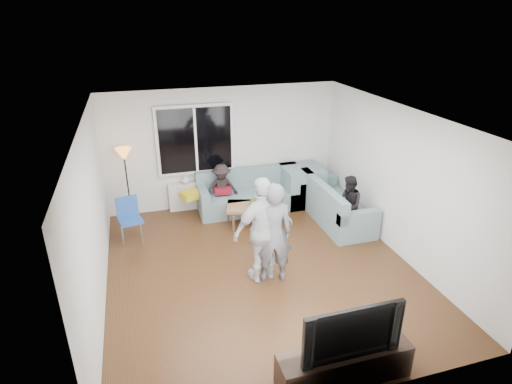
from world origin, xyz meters
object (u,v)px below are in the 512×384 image
object	(u,v)px
tv_console	(344,365)
player_left	(273,233)
sofa_back_section	(251,191)
player_right	(264,230)
spectator_right	(349,205)
side_chair	(131,221)
floor_lamp	(128,186)
coffee_table	(254,214)
spectator_back	(222,189)
television	(348,327)
sofa_right_section	(337,201)

from	to	relation	value
tv_console	player_left	bearing A→B (deg)	94.41
sofa_back_section	player_right	distance (m)	2.63
spectator_right	side_chair	bearing A→B (deg)	-94.24
player_left	spectator_right	world-z (taller)	player_left
floor_lamp	coffee_table	bearing A→B (deg)	-18.97
coffee_table	spectator_back	xyz separation A→B (m)	(-0.52, 0.69, 0.34)
player_left	player_right	xyz separation A→B (m)	(-0.12, 0.08, 0.03)
spectator_right	television	size ratio (longest dim) A/B	0.97
player_right	television	xyz separation A→B (m)	(0.29, -2.23, -0.10)
sofa_back_section	floor_lamp	size ratio (longest dim) A/B	1.47
side_chair	tv_console	distance (m)	4.66
side_chair	sofa_right_section	bearing A→B (deg)	-16.93
player_right	tv_console	size ratio (longest dim) A/B	1.10
tv_console	sofa_right_section	bearing A→B (deg)	64.84
player_right	coffee_table	bearing A→B (deg)	-112.71
coffee_table	tv_console	size ratio (longest dim) A/B	0.69
sofa_right_section	coffee_table	world-z (taller)	sofa_right_section
player_right	tv_console	distance (m)	2.34
side_chair	player_right	size ratio (longest dim) A/B	0.49
side_chair	player_left	size ratio (longest dim) A/B	0.51
spectator_right	sofa_right_section	bearing A→B (deg)	-173.41
floor_lamp	spectator_back	world-z (taller)	floor_lamp
player_right	television	distance (m)	2.25
coffee_table	player_left	xyz separation A→B (m)	(-0.27, -1.96, 0.65)
sofa_back_section	coffee_table	world-z (taller)	sofa_back_section
spectator_back	television	bearing A→B (deg)	-80.80
sofa_right_section	floor_lamp	distance (m)	4.25
player_left	player_right	world-z (taller)	player_right
floor_lamp	tv_console	distance (m)	5.48
player_left	spectator_back	distance (m)	2.68
sofa_right_section	side_chair	world-z (taller)	side_chair
spectator_right	television	distance (m)	3.72
floor_lamp	player_right	size ratio (longest dim) A/B	0.89
floor_lamp	player_right	world-z (taller)	player_right
sofa_right_section	tv_console	bearing A→B (deg)	154.84
side_chair	floor_lamp	distance (m)	0.96
floor_lamp	player_right	xyz separation A→B (m)	(2.02, -2.71, 0.10)
coffee_table	sofa_right_section	bearing A→B (deg)	-12.04
sofa_right_section	floor_lamp	bearing A→B (deg)	73.79
player_right	television	world-z (taller)	player_right
spectator_right	television	xyz separation A→B (m)	(-1.76, -3.27, 0.21)
player_right	spectator_back	world-z (taller)	player_right
sofa_right_section	player_left	size ratio (longest dim) A/B	1.18
sofa_back_section	player_right	size ratio (longest dim) A/B	1.31
player_right	tv_console	bearing A→B (deg)	86.41
sofa_back_section	sofa_right_section	world-z (taller)	same
sofa_right_section	spectator_right	xyz separation A→B (m)	(0.00, -0.48, 0.15)
television	player_right	bearing A→B (deg)	97.33
floor_lamp	spectator_right	distance (m)	4.40
sofa_back_section	spectator_back	world-z (taller)	spectator_back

